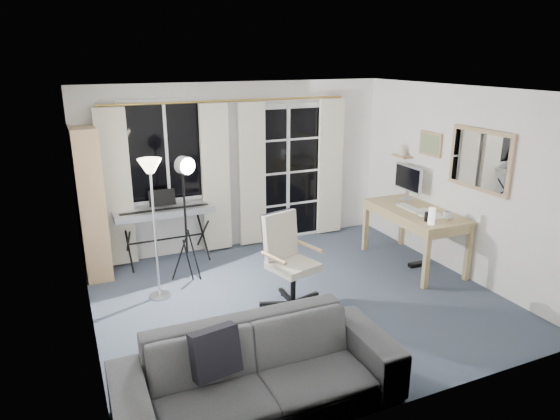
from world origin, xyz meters
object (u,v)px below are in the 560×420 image
object	(u,v)px
office_chair	(286,252)
sofa	(259,359)
torchiere_lamp	(151,188)
mug	(448,215)
keyboard_piano	(165,213)
monitor	(408,179)
studio_light	(185,180)
desk	(415,216)
bookshelf	(87,205)

from	to	relation	value
office_chair	sofa	bearing A→B (deg)	-137.44
torchiere_lamp	mug	distance (m)	3.61
keyboard_piano	mug	size ratio (longest dim) A/B	10.32
keyboard_piano	monitor	xyz separation A→B (m)	(3.25, -0.93, 0.35)
studio_light	mug	size ratio (longest dim) A/B	12.81
keyboard_piano	office_chair	distance (m)	1.99
keyboard_piano	torchiere_lamp	bearing A→B (deg)	-107.90
studio_light	office_chair	xyz separation A→B (m)	(0.86, -1.03, -0.68)
keyboard_piano	studio_light	distance (m)	0.91
studio_light	desk	size ratio (longest dim) A/B	1.11
studio_light	bookshelf	bearing A→B (deg)	121.50
bookshelf	studio_light	xyz separation A→B (m)	(1.09, -0.81, 0.40)
office_chair	mug	distance (m)	2.17
studio_light	monitor	xyz separation A→B (m)	(3.11, -0.25, -0.24)
office_chair	monitor	xyz separation A→B (m)	(2.25, 0.78, 0.45)
bookshelf	keyboard_piano	world-z (taller)	bookshelf
office_chair	sofa	xyz separation A→B (m)	(-0.94, -1.53, -0.18)
sofa	torchiere_lamp	bearing A→B (deg)	99.95
studio_light	office_chair	world-z (taller)	studio_light
keyboard_piano	desk	size ratio (longest dim) A/B	0.90
torchiere_lamp	mug	xyz separation A→B (m)	(3.46, -0.92, -0.49)
desk	monitor	world-z (taller)	monitor
bookshelf	torchiere_lamp	bearing A→B (deg)	-60.94
desk	studio_light	bearing A→B (deg)	167.82
desk	monitor	distance (m)	0.63
keyboard_piano	monitor	size ratio (longest dim) A/B	2.35
bookshelf	studio_light	size ratio (longest dim) A/B	1.18
bookshelf	mug	distance (m)	4.57
office_chair	sofa	world-z (taller)	office_chair
keyboard_piano	mug	xyz separation A→B (m)	(3.16, -1.88, 0.12)
torchiere_lamp	office_chair	bearing A→B (deg)	-30.09
studio_light	office_chair	bearing A→B (deg)	-72.41
keyboard_piano	sofa	world-z (taller)	keyboard_piano
office_chair	sofa	size ratio (longest dim) A/B	0.47
studio_light	monitor	bearing A→B (deg)	-26.66
torchiere_lamp	mug	bearing A→B (deg)	-14.93
torchiere_lamp	studio_light	xyz separation A→B (m)	(0.45, 0.28, -0.02)
studio_light	sofa	distance (m)	2.71
bookshelf	monitor	bearing A→B (deg)	-15.86
mug	sofa	world-z (taller)	mug
keyboard_piano	sofa	size ratio (longest dim) A/B	0.58
monitor	studio_light	bearing A→B (deg)	176.75
bookshelf	office_chair	bearing A→B (deg)	-45.07
studio_light	mug	bearing A→B (deg)	-43.80
monitor	mug	bearing A→B (deg)	-94.44
bookshelf	torchiere_lamp	distance (m)	1.33
mug	bookshelf	bearing A→B (deg)	153.93
studio_light	monitor	distance (m)	3.13
desk	bookshelf	bearing A→B (deg)	160.72
torchiere_lamp	mug	world-z (taller)	torchiere_lamp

